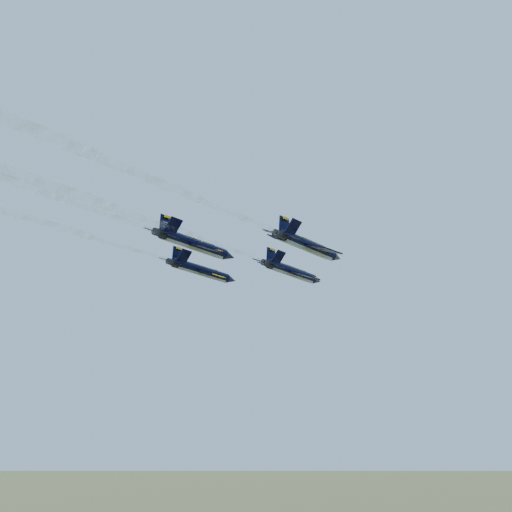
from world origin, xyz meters
The scene contains 7 objects.
jet_lead centered at (-1.19, 13.20, 97.66)m, with size 12.05×16.45×5.12m.
jet_left centered at (-13.58, 4.12, 97.66)m, with size 12.05×16.45×5.12m.
jet_right centered at (9.26, 0.23, 97.66)m, with size 12.05×16.45×5.12m.
jet_slot centered at (-4.05, -9.53, 97.66)m, with size 12.05×16.45×5.12m.
smoke_trail_lead centered at (-4.93, -23.40, 97.69)m, with size 6.48×48.06×2.04m.
smoke_trail_left centered at (-17.32, -32.47, 97.69)m, with size 6.48×48.06×2.04m.
smoke_trail_right centered at (5.52, -36.37, 97.69)m, with size 6.48×48.06×2.04m.
Camera 1 is at (52.80, -78.84, 72.75)m, focal length 45.00 mm.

